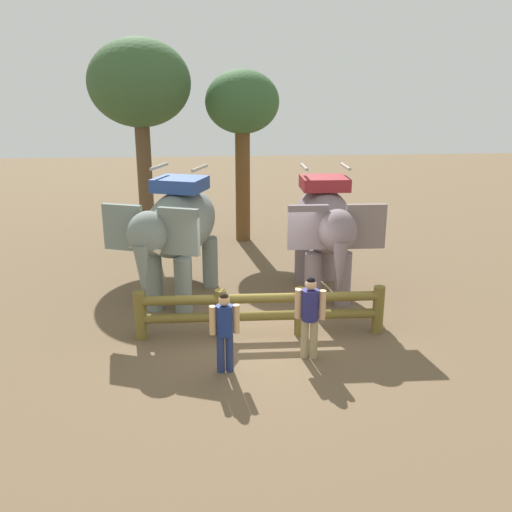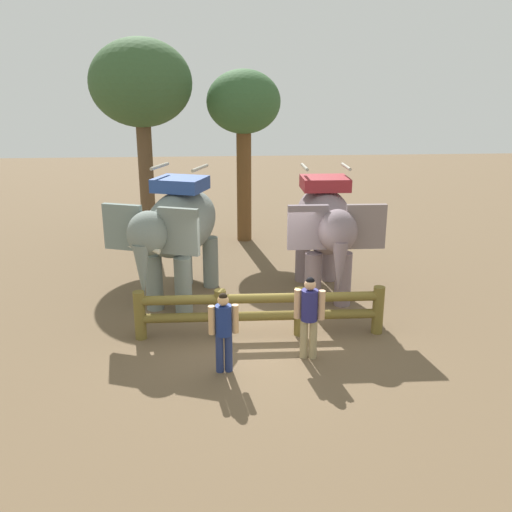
{
  "view_description": "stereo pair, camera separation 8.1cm",
  "coord_description": "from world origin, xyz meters",
  "px_view_note": "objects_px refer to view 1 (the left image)",
  "views": [
    {
      "loc": [
        -0.99,
        -10.69,
        5.19
      ],
      "look_at": [
        0.0,
        1.31,
        1.4
      ],
      "focal_mm": 39.09,
      "sensor_mm": 36.0,
      "label": 1
    },
    {
      "loc": [
        -0.9,
        -10.7,
        5.19
      ],
      "look_at": [
        0.0,
        1.31,
        1.4
      ],
      "focal_mm": 39.09,
      "sensor_mm": 36.0,
      "label": 2
    }
  ],
  "objects_px": {
    "elephant_near_left": "(178,228)",
    "tree_far_left": "(242,108)",
    "elephant_center": "(325,225)",
    "tourist_man_in_blue": "(225,327)",
    "tourist_woman_in_black": "(310,312)",
    "tree_back_center": "(140,86)",
    "log_fence": "(261,309)"
  },
  "relations": [
    {
      "from": "elephant_near_left",
      "to": "tree_far_left",
      "type": "distance_m",
      "value": 6.26
    },
    {
      "from": "elephant_near_left",
      "to": "elephant_center",
      "type": "bearing_deg",
      "value": 1.28
    },
    {
      "from": "elephant_near_left",
      "to": "tourist_man_in_blue",
      "type": "xyz_separation_m",
      "value": [
        1.0,
        -3.61,
        -0.95
      ]
    },
    {
      "from": "elephant_center",
      "to": "tree_far_left",
      "type": "relative_size",
      "value": 0.68
    },
    {
      "from": "elephant_center",
      "to": "tourist_man_in_blue",
      "type": "xyz_separation_m",
      "value": [
        -2.56,
        -3.69,
        -0.92
      ]
    },
    {
      "from": "tourist_woman_in_black",
      "to": "tree_far_left",
      "type": "xyz_separation_m",
      "value": [
        -0.77,
        8.61,
        3.4
      ]
    },
    {
      "from": "elephant_center",
      "to": "tree_back_center",
      "type": "xyz_separation_m",
      "value": [
        -4.87,
        5.17,
        3.21
      ]
    },
    {
      "from": "elephant_center",
      "to": "tree_far_left",
      "type": "xyz_separation_m",
      "value": [
        -1.69,
        5.34,
        2.54
      ]
    },
    {
      "from": "log_fence",
      "to": "tourist_man_in_blue",
      "type": "relative_size",
      "value": 3.37
    },
    {
      "from": "tree_far_left",
      "to": "log_fence",
      "type": "bearing_deg",
      "value": -90.6
    },
    {
      "from": "elephant_near_left",
      "to": "tree_back_center",
      "type": "distance_m",
      "value": 6.27
    },
    {
      "from": "log_fence",
      "to": "tree_far_left",
      "type": "xyz_separation_m",
      "value": [
        0.08,
        7.55,
        3.76
      ]
    },
    {
      "from": "elephant_near_left",
      "to": "tourist_woman_in_black",
      "type": "relative_size",
      "value": 2.35
    },
    {
      "from": "elephant_near_left",
      "to": "tree_far_left",
      "type": "xyz_separation_m",
      "value": [
        1.88,
        5.42,
        2.51
      ]
    },
    {
      "from": "elephant_center",
      "to": "tourist_woman_in_black",
      "type": "height_order",
      "value": "elephant_center"
    },
    {
      "from": "log_fence",
      "to": "tourist_man_in_blue",
      "type": "distance_m",
      "value": 1.71
    },
    {
      "from": "log_fence",
      "to": "elephant_center",
      "type": "distance_m",
      "value": 3.09
    },
    {
      "from": "elephant_center",
      "to": "tourist_woman_in_black",
      "type": "bearing_deg",
      "value": -105.6
    },
    {
      "from": "tourist_woman_in_black",
      "to": "tree_back_center",
      "type": "height_order",
      "value": "tree_back_center"
    },
    {
      "from": "tourist_man_in_blue",
      "to": "log_fence",
      "type": "bearing_deg",
      "value": 61.72
    },
    {
      "from": "log_fence",
      "to": "tourist_woman_in_black",
      "type": "xyz_separation_m",
      "value": [
        0.85,
        -1.06,
        0.36
      ]
    },
    {
      "from": "tourist_man_in_blue",
      "to": "elephant_near_left",
      "type": "bearing_deg",
      "value": 105.5
    },
    {
      "from": "tourist_man_in_blue",
      "to": "tree_far_left",
      "type": "relative_size",
      "value": 0.28
    },
    {
      "from": "tree_back_center",
      "to": "elephant_center",
      "type": "bearing_deg",
      "value": -46.71
    },
    {
      "from": "log_fence",
      "to": "tree_back_center",
      "type": "bearing_deg",
      "value": 112.77
    },
    {
      "from": "elephant_near_left",
      "to": "tourist_man_in_blue",
      "type": "distance_m",
      "value": 3.87
    },
    {
      "from": "elephant_near_left",
      "to": "elephant_center",
      "type": "height_order",
      "value": "elephant_near_left"
    },
    {
      "from": "tourist_woman_in_black",
      "to": "tourist_man_in_blue",
      "type": "distance_m",
      "value": 1.7
    },
    {
      "from": "elephant_near_left",
      "to": "tree_back_center",
      "type": "height_order",
      "value": "tree_back_center"
    },
    {
      "from": "elephant_near_left",
      "to": "tourist_man_in_blue",
      "type": "height_order",
      "value": "elephant_near_left"
    },
    {
      "from": "elephant_near_left",
      "to": "elephant_center",
      "type": "xyz_separation_m",
      "value": [
        3.57,
        0.08,
        -0.03
      ]
    },
    {
      "from": "elephant_center",
      "to": "tourist_woman_in_black",
      "type": "distance_m",
      "value": 3.51
    }
  ]
}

